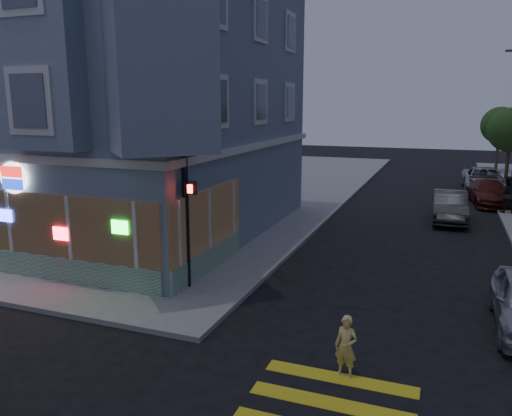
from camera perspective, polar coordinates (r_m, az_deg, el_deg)
The scene contains 11 objects.
ground at distance 12.74m, azimuth -23.44°, elevation -15.67°, with size 120.00×120.00×0.00m, color black.
sidewalk_nw at distance 38.19m, azimuth -14.11°, elevation 3.04°, with size 33.00×42.00×0.15m, color gray.
corner_building at distance 23.65m, azimuth -16.49°, elevation 11.70°, with size 14.60×14.60×11.40m.
street_tree_near at distance 38.14m, azimuth 27.10°, elevation 7.94°, with size 3.00×3.00×5.30m.
street_tree_far at distance 46.10m, azimuth 26.10°, elevation 8.48°, with size 3.00×3.00×5.30m.
running_child at distance 11.04m, azimuth 10.25°, elevation -15.31°, with size 0.49×0.32×1.35m, color #E6D075.
pedestrian_a at distance 28.76m, azimuth 26.71°, elevation 1.40°, with size 0.92×0.72×1.89m, color black.
parked_car_b at distance 26.20m, azimuth 21.28°, elevation 0.15°, with size 1.56×4.46×1.47m, color #323537.
parked_car_c at distance 31.43m, azimuth 25.10°, elevation 1.56°, with size 1.90×4.68×1.36m, color #541C13.
parked_car_d at distance 36.55m, azimuth 24.58°, elevation 3.02°, with size 2.51×5.44×1.51m, color #ACB3B7.
traffic_signal at distance 14.71m, azimuth -8.35°, elevation 5.11°, with size 0.72×0.64×5.67m.
Camera 1 is at (8.24, -7.90, 5.68)m, focal length 35.00 mm.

